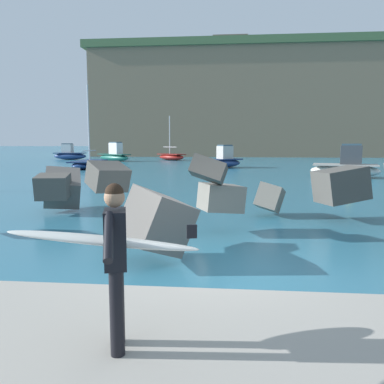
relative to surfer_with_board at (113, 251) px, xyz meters
The scene contains 15 objects.
ground_plane 3.85m from the surfer_with_board, 76.45° to the left, with size 400.00×400.00×0.00m, color #2D6B84.
breakwater_jetty 6.11m from the surfer_with_board, 78.15° to the left, with size 32.24×9.19×2.41m.
surfer_with_board is the anchor object (origin of this frame).
boat_near_left 47.58m from the surfer_with_board, 97.75° to the left, with size 4.48×4.16×5.78m.
boat_near_centre 25.19m from the surfer_with_board, 68.80° to the left, with size 4.81×2.94×2.30m.
boat_near_right 51.89m from the surfer_with_board, 113.30° to the left, with size 4.48×1.75×2.20m.
boat_mid_left 45.94m from the surfer_with_board, 106.67° to the left, with size 5.39×4.70×2.40m.
boat_mid_centre 32.90m from the surfer_with_board, 110.76° to the left, with size 2.21×5.66×7.52m.
boat_far_left 32.82m from the surfer_with_board, 88.98° to the left, with size 4.26×3.83×2.15m.
mooring_buoy_inner 16.48m from the surfer_with_board, 65.12° to the left, with size 0.44×0.44×0.44m.
mooring_buoy_middle 42.96m from the surfer_with_board, 93.66° to the left, with size 0.44×0.44×0.44m.
headland_bluff 81.25m from the surfer_with_board, 76.17° to the left, with size 83.31×41.63×18.35m.
station_building_west 87.18m from the surfer_with_board, 90.52° to the left, with size 6.08×8.16×5.50m.
station_building_central 84.67m from the surfer_with_board, 75.99° to the left, with size 8.25×8.06×4.05m.
station_building_east 80.99m from the surfer_with_board, 89.21° to the left, with size 6.79×7.88×4.57m.
Camera 1 is at (0.37, -7.44, 2.43)m, focal length 36.56 mm.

